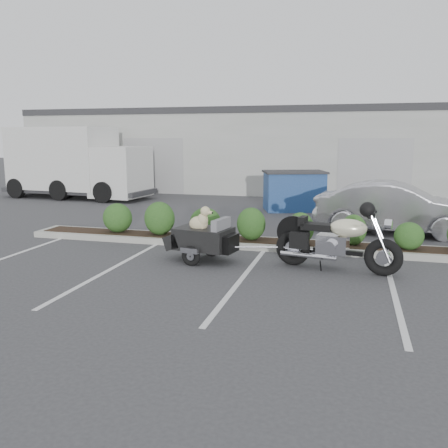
% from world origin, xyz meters
% --- Properties ---
extents(ground, '(90.00, 90.00, 0.00)m').
position_xyz_m(ground, '(0.00, 0.00, 0.00)').
color(ground, '#38383A').
rests_on(ground, ground).
extents(planter_kerb, '(12.00, 1.00, 0.15)m').
position_xyz_m(planter_kerb, '(1.00, 2.20, 0.07)').
color(planter_kerb, '#9E9E93').
rests_on(planter_kerb, ground).
extents(building, '(26.00, 10.00, 4.00)m').
position_xyz_m(building, '(0.00, 17.00, 2.00)').
color(building, '#9EA099').
rests_on(building, ground).
extents(motorcycle, '(2.52, 1.04, 1.46)m').
position_xyz_m(motorcycle, '(2.87, 0.53, 0.58)').
color(motorcycle, black).
rests_on(motorcycle, ground).
extents(pet_trailer, '(2.05, 1.17, 1.21)m').
position_xyz_m(pet_trailer, '(0.09, 0.56, 0.51)').
color(pet_trailer, black).
rests_on(pet_trailer, ground).
extents(sedan, '(4.47, 2.06, 1.42)m').
position_xyz_m(sedan, '(4.32, 4.77, 0.71)').
color(sedan, '#A7A7AE').
rests_on(sedan, ground).
extents(dumpster, '(2.53, 2.10, 1.43)m').
position_xyz_m(dumpster, '(1.10, 8.33, 0.73)').
color(dumpster, navy).
rests_on(dumpster, ground).
extents(delivery_truck, '(6.87, 2.85, 3.07)m').
position_xyz_m(delivery_truck, '(-8.57, 9.58, 1.47)').
color(delivery_truck, silver).
rests_on(delivery_truck, ground).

